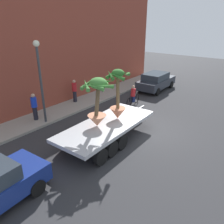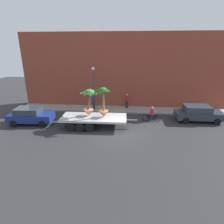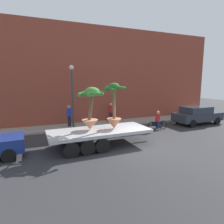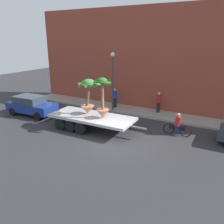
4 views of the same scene
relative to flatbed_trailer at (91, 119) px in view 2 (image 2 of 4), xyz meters
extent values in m
plane|color=#2D2D30|center=(2.58, -1.01, -0.77)|extent=(60.00, 60.00, 0.00)
cube|color=gray|center=(2.58, 5.09, -0.69)|extent=(24.00, 2.20, 0.15)
cube|color=brown|center=(2.58, 6.79, 3.54)|extent=(24.00, 1.20, 8.61)
cube|color=#B7BABF|center=(0.26, 0.01, 0.12)|extent=(5.94, 2.51, 0.18)
cylinder|color=black|center=(-1.65, 1.07, -0.37)|extent=(0.80, 0.24, 0.80)
cylinder|color=black|center=(-1.60, -1.14, -0.37)|extent=(0.80, 0.24, 0.80)
cylinder|color=black|center=(-0.83, 1.09, -0.37)|extent=(0.80, 0.24, 0.80)
cylinder|color=black|center=(-0.78, -1.12, -0.37)|extent=(0.80, 0.24, 0.80)
cylinder|color=black|center=(-0.01, 1.11, -0.37)|extent=(0.80, 0.24, 0.80)
cylinder|color=black|center=(0.05, -1.10, -0.37)|extent=(0.80, 0.24, 0.80)
cube|color=slate|center=(3.70, 0.09, -0.03)|extent=(1.00, 0.12, 0.10)
cone|color=tan|center=(-0.25, 0.24, 0.51)|extent=(0.94, 0.94, 0.59)
cylinder|color=brown|center=(-0.18, 0.24, 1.61)|extent=(0.44, 0.20, 1.63)
ellipsoid|color=#428438|center=(-0.10, 0.24, 2.42)|extent=(0.87, 0.87, 0.54)
cone|color=#428438|center=(0.45, 0.28, 2.39)|extent=(0.29, 1.14, 0.41)
cone|color=#428438|center=(0.18, 0.75, 2.35)|extent=(1.13, 0.74, 0.60)
cone|color=#428438|center=(-0.13, 0.82, 2.36)|extent=(1.19, 0.25, 0.56)
cone|color=#428438|center=(-0.56, 0.58, 2.39)|extent=(0.86, 1.05, 0.42)
cone|color=#428438|center=(-0.58, 0.08, 2.39)|extent=(0.52, 1.03, 0.39)
cone|color=#428438|center=(-0.30, -0.25, 2.39)|extent=(1.07, 0.58, 0.37)
cone|color=#428438|center=(0.22, -0.08, 2.38)|extent=(0.79, 0.79, 0.41)
cone|color=#B26647|center=(1.16, -0.02, 0.52)|extent=(0.87, 0.87, 0.61)
cylinder|color=brown|center=(1.15, -0.02, 1.77)|extent=(0.22, 0.18, 1.91)
ellipsoid|color=#2D6B28|center=(1.13, -0.02, 2.73)|extent=(0.66, 0.66, 0.41)
cone|color=#2D6B28|center=(1.48, -0.08, 2.67)|extent=(0.31, 0.75, 0.39)
cone|color=#2D6B28|center=(1.21, 0.39, 2.64)|extent=(0.88, 0.34, 0.54)
cone|color=#2D6B28|center=(0.79, 0.20, 2.66)|extent=(0.62, 0.81, 0.44)
cone|color=#2D6B28|center=(0.78, -0.23, 2.65)|extent=(0.59, 0.83, 0.48)
cone|color=#2D6B28|center=(1.31, -0.45, 2.69)|extent=(0.94, 0.54, 0.36)
torus|color=black|center=(6.21, 1.91, -0.43)|extent=(0.74, 0.10, 0.74)
torus|color=black|center=(5.11, 1.85, -0.43)|extent=(0.74, 0.10, 0.74)
cube|color=black|center=(5.66, 1.88, -0.25)|extent=(1.04, 0.11, 0.28)
cylinder|color=red|center=(5.66, 1.88, 0.20)|extent=(0.46, 0.36, 0.65)
sphere|color=tan|center=(5.66, 1.88, 0.62)|extent=(0.24, 0.24, 0.24)
cube|color=navy|center=(5.66, 1.88, -0.33)|extent=(0.29, 0.25, 0.44)
cube|color=#2D333D|center=(10.26, 2.36, -0.10)|extent=(4.42, 1.92, 0.70)
cube|color=#2D3842|center=(10.04, 2.35, 0.53)|extent=(2.44, 1.71, 0.56)
cylinder|color=black|center=(11.67, 3.26, -0.45)|extent=(0.64, 0.21, 0.64)
cylinder|color=black|center=(11.70, 1.50, -0.45)|extent=(0.64, 0.21, 0.64)
cylinder|color=black|center=(8.82, 3.21, -0.45)|extent=(0.64, 0.21, 0.64)
cylinder|color=black|center=(8.85, 1.46, -0.45)|extent=(0.64, 0.21, 0.64)
cube|color=navy|center=(-5.83, 0.21, -0.10)|extent=(4.18, 2.02, 0.70)
cube|color=#2D3842|center=(-6.03, 0.19, 0.53)|extent=(2.34, 1.73, 0.56)
cylinder|color=black|center=(-4.56, 1.12, -0.45)|extent=(0.65, 0.24, 0.64)
cylinder|color=black|center=(-4.45, -0.54, -0.45)|extent=(0.65, 0.24, 0.64)
cylinder|color=black|center=(-7.21, 0.95, -0.45)|extent=(0.65, 0.24, 0.64)
cylinder|color=black|center=(-7.10, -0.71, -0.45)|extent=(0.65, 0.24, 0.64)
cylinder|color=black|center=(-0.68, 5.04, -0.19)|extent=(0.28, 0.28, 0.85)
cylinder|color=#1938C6|center=(-0.68, 5.04, 0.54)|extent=(0.36, 0.36, 0.62)
sphere|color=tan|center=(-0.68, 5.04, 0.97)|extent=(0.24, 0.24, 0.24)
cylinder|color=black|center=(3.15, 5.53, -0.19)|extent=(0.28, 0.28, 0.85)
cylinder|color=red|center=(3.15, 5.53, 0.54)|extent=(0.36, 0.36, 0.62)
sphere|color=tan|center=(3.15, 5.53, 0.97)|extent=(0.24, 0.24, 0.24)
cylinder|color=#383D42|center=(-0.50, 4.29, 1.63)|extent=(0.14, 0.14, 4.50)
sphere|color=#EAEACC|center=(-0.50, 4.29, 4.03)|extent=(0.36, 0.36, 0.36)
camera|label=1|loc=(-7.85, -6.66, 5.24)|focal=35.77mm
camera|label=2|loc=(3.32, -15.42, 6.10)|focal=29.60mm
camera|label=3|loc=(-3.08, -10.20, 3.00)|focal=30.25mm
camera|label=4|loc=(8.81, -12.41, 5.35)|focal=37.08mm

